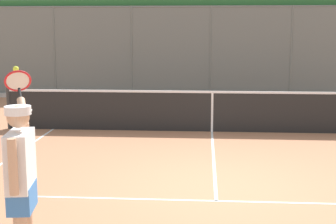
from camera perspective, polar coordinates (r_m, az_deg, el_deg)
ground_plane at (r=7.81m, az=5.38°, el=-8.54°), size 60.00×60.00×0.00m
court_line_markings at (r=6.98m, az=5.52°, el=-10.77°), size 7.66×8.79×0.01m
fence_backdrop at (r=17.90m, az=4.79°, el=7.10°), size 19.14×1.37×3.35m
tennis_net at (r=11.82m, az=5.01°, el=0.14°), size 9.84×0.09×1.07m
tennis_player at (r=5.13m, az=-16.26°, el=-6.97°), size 0.61×1.36×1.99m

